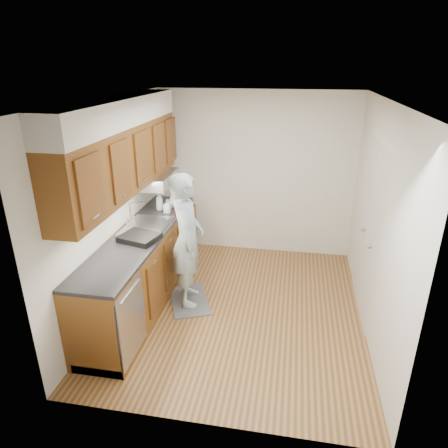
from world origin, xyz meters
name	(u,v)px	position (x,y,z in m)	size (l,w,h in m)	color
floor	(237,308)	(0.00, 0.00, 0.00)	(3.50, 3.50, 0.00)	#976639
ceiling	(241,100)	(0.00, 0.00, 2.50)	(3.50, 3.50, 0.00)	white
wall_left	(114,207)	(-1.50, 0.00, 1.25)	(0.02, 3.50, 2.50)	silver
wall_right	(377,224)	(1.50, 0.00, 1.25)	(0.02, 3.50, 2.50)	silver
wall_back	(255,175)	(0.00, 1.75, 1.25)	(3.00, 0.02, 2.50)	silver
counter	(143,266)	(-1.20, 0.00, 0.49)	(0.64, 2.80, 1.30)	brown
upper_cabinets	(124,148)	(-1.33, 0.05, 1.95)	(0.47, 2.80, 1.21)	brown
closet_door	(369,232)	(1.49, 0.30, 1.02)	(0.02, 1.22, 2.05)	white
floor_mat	(189,300)	(-0.64, 0.07, 0.01)	(0.45, 0.77, 0.01)	slate
person	(187,232)	(-0.64, 0.07, 0.97)	(0.67, 0.45, 1.90)	#98B3B9
soap_bottle_a	(159,201)	(-1.22, 0.80, 1.07)	(0.10, 0.10, 0.26)	white
soap_bottle_b	(167,206)	(-1.09, 0.72, 1.03)	(0.08, 0.09, 0.19)	white
soap_bottle_c	(172,201)	(-1.08, 0.93, 1.03)	(0.15, 0.15, 0.19)	white
soda_can	(177,209)	(-0.95, 0.71, 1.00)	(0.07, 0.07, 0.13)	#A91D2D
dish_rack	(140,237)	(-1.13, -0.21, 0.97)	(0.42, 0.35, 0.07)	black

